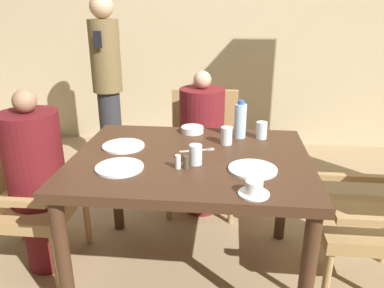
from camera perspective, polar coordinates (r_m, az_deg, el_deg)
ground_plane at (r=2.37m, az=-0.13°, el=-18.96°), size 16.00×16.00×0.00m
wall_back at (r=4.16m, az=3.43°, el=19.07°), size 8.00×0.06×2.80m
dining_table at (r=2.01m, az=-0.14°, el=-4.35°), size 1.24×0.97×0.75m
chair_left_side at (r=2.41m, az=-25.21°, el=-6.69°), size 0.52×0.52×0.88m
diner_in_left_chair at (r=2.31m, az=-22.49°, el=-5.29°), size 0.32×0.32×1.09m
chair_far_side at (r=2.89m, az=1.70°, el=-0.18°), size 0.52×0.52×0.88m
diner_in_far_chair at (r=2.74m, az=1.50°, el=0.19°), size 0.32×0.32×1.08m
chair_right_side at (r=2.24m, az=27.14°, el=-9.10°), size 0.52×0.52×0.88m
standing_host at (r=3.57m, az=-12.80°, el=9.56°), size 0.27×0.31×1.59m
plate_main_left at (r=1.86m, az=-10.99°, el=-3.52°), size 0.24×0.24×0.01m
plate_main_right at (r=1.83m, az=9.24°, el=-3.81°), size 0.24×0.24×0.01m
plate_dessert_center at (r=2.13m, az=-10.41°, el=-0.29°), size 0.24×0.24×0.01m
teacup_with_saucer at (r=1.60m, az=9.43°, el=-6.81°), size 0.13×0.13×0.06m
bowl_small at (r=2.33m, az=0.05°, el=2.21°), size 0.14×0.14×0.04m
water_bottle at (r=2.24m, az=7.36°, el=3.58°), size 0.07×0.07×0.23m
glass_tall_near at (r=1.86m, az=0.55°, el=-1.62°), size 0.07×0.07×0.10m
glass_tall_mid at (r=2.13m, az=5.29°, el=1.27°), size 0.07×0.07×0.10m
glass_tall_far at (r=2.26m, az=10.55°, el=2.08°), size 0.07×0.07×0.10m
salt_shaker at (r=1.82m, az=-2.16°, el=-2.73°), size 0.03×0.03×0.07m
pepper_shaker at (r=1.81m, az=-0.93°, el=-2.83°), size 0.03×0.03×0.07m
fork_beside_plate at (r=2.05m, az=1.32°, el=-0.92°), size 0.19×0.08×0.00m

